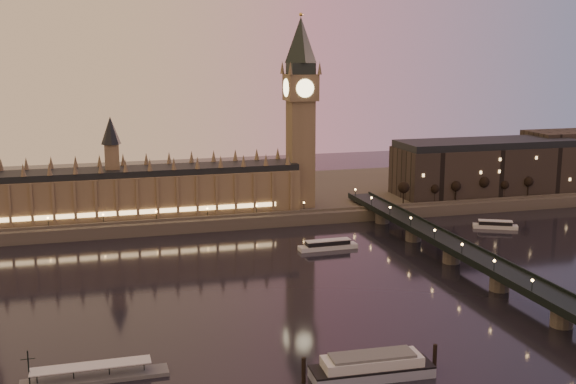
% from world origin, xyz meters
% --- Properties ---
extents(ground, '(700.00, 700.00, 0.00)m').
position_xyz_m(ground, '(0.00, 0.00, 0.00)').
color(ground, black).
rests_on(ground, ground).
extents(far_embankment, '(560.00, 130.00, 6.00)m').
position_xyz_m(far_embankment, '(30.00, 165.00, 3.00)').
color(far_embankment, '#423D35').
rests_on(far_embankment, ground).
extents(palace_of_westminster, '(180.00, 26.62, 52.00)m').
position_xyz_m(palace_of_westminster, '(-40.12, 120.99, 21.71)').
color(palace_of_westminster, brown).
rests_on(palace_of_westminster, ground).
extents(big_ben, '(17.68, 17.68, 104.00)m').
position_xyz_m(big_ben, '(53.99, 120.99, 63.95)').
color(big_ben, brown).
rests_on(big_ben, ground).
extents(westminster_bridge, '(13.20, 260.00, 15.30)m').
position_xyz_m(westminster_bridge, '(91.61, 0.00, 5.52)').
color(westminster_bridge, black).
rests_on(westminster_bridge, ground).
extents(city_block, '(155.00, 45.00, 34.00)m').
position_xyz_m(city_block, '(194.94, 130.93, 22.24)').
color(city_block, black).
rests_on(city_block, ground).
extents(bare_tree_0, '(5.71, 5.71, 11.61)m').
position_xyz_m(bare_tree_0, '(111.87, 109.00, 14.66)').
color(bare_tree_0, black).
rests_on(bare_tree_0, ground).
extents(bare_tree_1, '(5.71, 5.71, 11.61)m').
position_xyz_m(bare_tree_1, '(127.61, 109.00, 14.66)').
color(bare_tree_1, black).
rests_on(bare_tree_1, ground).
extents(bare_tree_2, '(5.71, 5.71, 11.61)m').
position_xyz_m(bare_tree_2, '(143.35, 109.00, 14.66)').
color(bare_tree_2, black).
rests_on(bare_tree_2, ground).
extents(bare_tree_3, '(5.71, 5.71, 11.61)m').
position_xyz_m(bare_tree_3, '(159.09, 109.00, 14.66)').
color(bare_tree_3, black).
rests_on(bare_tree_3, ground).
extents(bare_tree_4, '(5.71, 5.71, 11.61)m').
position_xyz_m(bare_tree_4, '(174.83, 109.00, 14.66)').
color(bare_tree_4, black).
rests_on(bare_tree_4, ground).
extents(bare_tree_5, '(5.71, 5.71, 11.61)m').
position_xyz_m(bare_tree_5, '(190.57, 109.00, 14.66)').
color(bare_tree_5, black).
rests_on(bare_tree_5, ground).
extents(cruise_boat_a, '(27.90, 6.71, 4.44)m').
position_xyz_m(cruise_boat_a, '(47.34, 54.18, 1.96)').
color(cruise_boat_a, silver).
rests_on(cruise_boat_a, ground).
extents(cruise_boat_b, '(22.62, 15.10, 4.15)m').
position_xyz_m(cruise_boat_b, '(143.62, 68.03, 1.83)').
color(cruise_boat_b, silver).
rests_on(cruise_boat_b, ground).
extents(moored_barge, '(40.54, 11.29, 7.44)m').
position_xyz_m(moored_barge, '(16.25, -75.10, 3.14)').
color(moored_barge, '#848EA8').
rests_on(moored_barge, ground).
extents(pontoon_pier, '(40.63, 6.77, 10.84)m').
position_xyz_m(pontoon_pier, '(-59.47, -55.67, 1.17)').
color(pontoon_pier, '#595B5E').
rests_on(pontoon_pier, ground).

